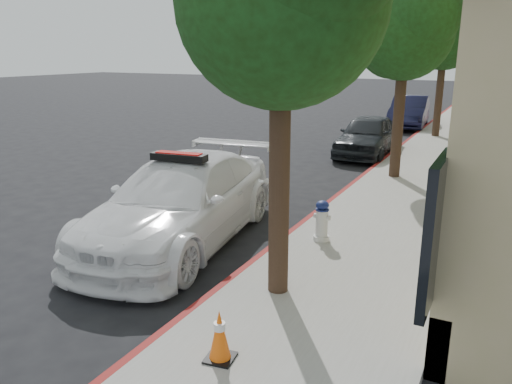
{
  "coord_description": "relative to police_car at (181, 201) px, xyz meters",
  "views": [
    {
      "loc": [
        5.75,
        -8.26,
        3.64
      ],
      "look_at": [
        1.5,
        0.01,
        1.0
      ],
      "focal_mm": 35.0,
      "sensor_mm": 36.0,
      "label": 1
    }
  ],
  "objects": [
    {
      "name": "police_car",
      "position": [
        0.0,
        0.0,
        0.0
      ],
      "size": [
        3.01,
        5.89,
        1.79
      ],
      "rotation": [
        0.0,
        0.0,
        0.13
      ],
      "color": "white",
      "rests_on": "ground"
    },
    {
      "name": "traffic_cone",
      "position": [
        2.83,
        -3.23,
        -0.36
      ],
      "size": [
        0.37,
        0.37,
        0.63
      ],
      "rotation": [
        0.0,
        0.0,
        0.14
      ],
      "color": "black",
      "rests_on": "sidewalk"
    },
    {
      "name": "tree_mid",
      "position": [
        2.72,
        6.68,
        3.34
      ],
      "size": [
        2.77,
        2.64,
        5.43
      ],
      "color": "black",
      "rests_on": "sidewalk"
    },
    {
      "name": "parked_car_mid",
      "position": [
        0.99,
        9.99,
        -0.1
      ],
      "size": [
        1.85,
        4.3,
        1.45
      ],
      "primitive_type": "imported",
      "rotation": [
        0.0,
        0.0,
        0.03
      ],
      "color": "black",
      "rests_on": "ground"
    },
    {
      "name": "curb_strip",
      "position": [
        1.85,
        10.69,
        -0.75
      ],
      "size": [
        0.12,
        50.0,
        0.15
      ],
      "primitive_type": "cube",
      "color": "maroon",
      "rests_on": "ground"
    },
    {
      "name": "parked_car_far",
      "position": [
        0.99,
        17.77,
        -0.06
      ],
      "size": [
        1.99,
        4.72,
        1.52
      ],
      "primitive_type": "imported",
      "rotation": [
        0.0,
        0.0,
        0.09
      ],
      "color": "#161737",
      "rests_on": "ground"
    },
    {
      "name": "ground",
      "position": [
        -0.21,
        0.69,
        -0.82
      ],
      "size": [
        120.0,
        120.0,
        0.0
      ],
      "primitive_type": "plane",
      "color": "black",
      "rests_on": "ground"
    },
    {
      "name": "tree_far",
      "position": [
        2.72,
        14.68,
        3.56
      ],
      "size": [
        3.1,
        3.0,
        5.81
      ],
      "color": "black",
      "rests_on": "sidewalk"
    },
    {
      "name": "fire_hydrant",
      "position": [
        2.57,
        0.92,
        -0.29
      ],
      "size": [
        0.33,
        0.3,
        0.79
      ],
      "rotation": [
        0.0,
        0.0,
        -0.08
      ],
      "color": "silver",
      "rests_on": "sidewalk"
    },
    {
      "name": "sidewalk",
      "position": [
        3.39,
        10.69,
        -0.75
      ],
      "size": [
        3.2,
        50.0,
        0.15
      ],
      "primitive_type": "cube",
      "color": "gray",
      "rests_on": "ground"
    }
  ]
}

